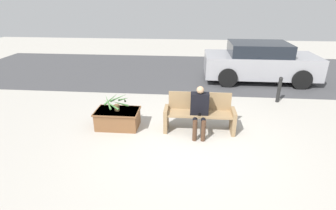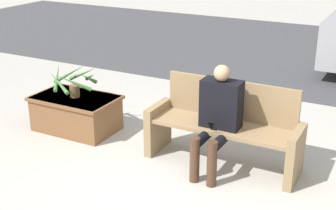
# 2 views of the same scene
# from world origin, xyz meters

# --- Properties ---
(ground_plane) EXTENTS (30.00, 30.00, 0.00)m
(ground_plane) POSITION_xyz_m (0.00, 0.00, 0.00)
(ground_plane) COLOR #ADA89E
(road_surface) EXTENTS (20.00, 6.00, 0.01)m
(road_surface) POSITION_xyz_m (0.00, 6.11, 0.00)
(road_surface) COLOR #424244
(road_surface) RESTS_ON ground_plane
(bench) EXTENTS (1.70, 0.52, 0.92)m
(bench) POSITION_xyz_m (0.19, 0.74, 0.43)
(bench) COLOR #8C704C
(bench) RESTS_ON ground_plane
(person_seated) EXTENTS (0.43, 0.61, 1.17)m
(person_seated) POSITION_xyz_m (0.18, 0.55, 0.64)
(person_seated) COLOR black
(person_seated) RESTS_ON ground_plane
(planter_box) EXTENTS (1.08, 0.68, 0.46)m
(planter_box) POSITION_xyz_m (-1.83, 0.69, 0.25)
(planter_box) COLOR brown
(planter_box) RESTS_ON ground_plane
(potted_plant) EXTENTS (0.65, 0.65, 0.40)m
(potted_plant) POSITION_xyz_m (-1.83, 0.70, 0.67)
(potted_plant) COLOR brown
(potted_plant) RESTS_ON planter_box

